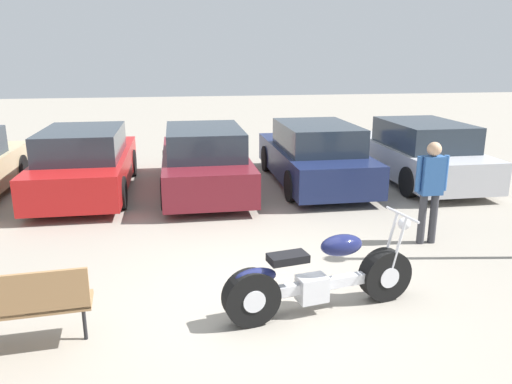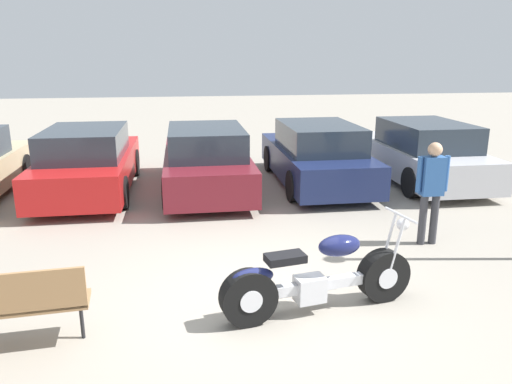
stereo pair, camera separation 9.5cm
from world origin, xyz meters
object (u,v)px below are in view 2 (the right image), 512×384
parked_car_silver (421,153)px  person_standing (432,185)px  motorcycle (317,279)px  parked_car_maroon (206,161)px  parked_car_red (88,162)px  parked_car_navy (316,156)px

parked_car_silver → person_standing: (-1.74, -3.83, 0.30)m
motorcycle → parked_car_maroon: 5.66m
parked_car_maroon → person_standing: 4.97m
parked_car_maroon → person_standing: bearing=-48.7°
parked_car_red → parked_car_silver: (7.53, -0.09, 0.00)m
parked_car_red → parked_car_silver: same height
parked_car_red → parked_car_navy: same height
motorcycle → parked_car_navy: parked_car_navy is taller
parked_car_silver → parked_car_navy: bearing=178.4°
parked_car_maroon → person_standing: person_standing is taller
motorcycle → person_standing: (2.31, 1.84, 0.55)m
motorcycle → parked_car_red: parked_car_red is taller
parked_car_red → person_standing: bearing=-34.2°
parked_car_silver → person_standing: bearing=-114.5°
parked_car_navy → person_standing: bearing=-78.9°
person_standing → parked_car_red: bearing=145.8°
parked_car_navy → person_standing: (0.77, -3.90, 0.30)m
parked_car_red → parked_car_navy: bearing=-0.2°
motorcycle → person_standing: bearing=38.5°
parked_car_silver → motorcycle: bearing=-125.5°
parked_car_maroon → parked_car_red: bearing=175.6°
parked_car_maroon → parked_car_silver: 5.02m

